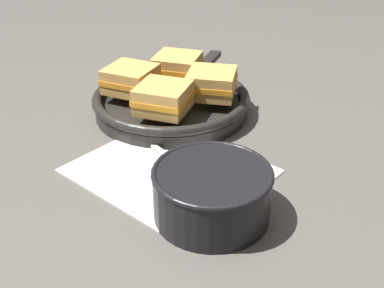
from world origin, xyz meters
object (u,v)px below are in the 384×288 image
at_px(sandwich_near_right, 212,83).
at_px(sandwich_far_right, 131,79).
at_px(skillet, 172,102).
at_px(sandwich_near_left, 163,98).
at_px(soup_bowl, 212,190).
at_px(sandwich_far_left, 177,66).
at_px(spoon, 195,175).

relative_size(sandwich_near_right, sandwich_far_right, 1.11).
bearing_deg(skillet, sandwich_near_left, -59.96).
bearing_deg(sandwich_near_left, sandwich_far_right, 165.40).
relative_size(soup_bowl, sandwich_far_left, 1.41).
height_order(sandwich_near_left, sandwich_far_right, same).
bearing_deg(spoon, sandwich_far_right, 168.31).
bearing_deg(skillet, sandwich_near_right, 28.81).
bearing_deg(sandwich_near_left, skillet, 120.04).
bearing_deg(sandwich_far_right, skillet, 31.97).
xyz_separation_m(soup_bowl, sandwich_near_left, (-0.21, 0.14, 0.02)).
bearing_deg(spoon, skillet, 152.37).
relative_size(spoon, sandwich_near_right, 1.37).
relative_size(soup_bowl, skillet, 0.39).
bearing_deg(sandwich_far_left, skillet, -59.21).
distance_m(soup_bowl, sandwich_far_right, 0.35).
bearing_deg(spoon, soup_bowl, -24.18).
xyz_separation_m(soup_bowl, sandwich_far_right, (-0.31, 0.17, 0.02)).
relative_size(skillet, sandwich_near_right, 3.53).
bearing_deg(soup_bowl, skillet, 139.50).
bearing_deg(soup_bowl, spoon, 142.00).
relative_size(sandwich_near_left, sandwich_far_left, 0.98).
height_order(spoon, sandwich_far_right, sandwich_far_right).
relative_size(skillet, sandwich_near_left, 3.73).
height_order(soup_bowl, sandwich_near_right, sandwich_near_right).
relative_size(soup_bowl, sandwich_far_right, 1.52).
height_order(soup_bowl, sandwich_far_right, sandwich_far_right).
xyz_separation_m(skillet, sandwich_near_left, (0.04, -0.07, 0.04)).
relative_size(soup_bowl, sandwich_near_right, 1.36).
bearing_deg(sandwich_near_right, sandwich_near_left, -104.60).
distance_m(sandwich_far_left, sandwich_far_right, 0.11).
relative_size(skillet, sandwich_far_left, 3.67).
xyz_separation_m(skillet, sandwich_far_left, (-0.04, 0.06, 0.04)).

